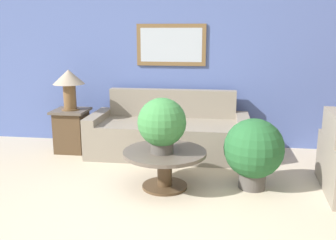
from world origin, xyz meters
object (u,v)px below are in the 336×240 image
table_lamp (69,82)px  potted_plant_floor (254,150)px  potted_plant_on_table (162,124)px  coffee_table (165,161)px  side_table (72,130)px  couch_main (169,134)px

table_lamp → potted_plant_floor: size_ratio=0.73×
potted_plant_on_table → table_lamp: bearing=141.9°
coffee_table → side_table: size_ratio=1.49×
table_lamp → potted_plant_on_table: 1.99m
couch_main → coffee_table: (0.12, -1.23, 0.02)m
coffee_table → side_table: side_table is taller
table_lamp → potted_plant_floor: 2.83m
couch_main → potted_plant_on_table: size_ratio=3.71×
side_table → table_lamp: (-0.00, -0.00, 0.72)m
potted_plant_on_table → coffee_table: bearing=70.7°
coffee_table → potted_plant_floor: bearing=7.2°
side_table → potted_plant_on_table: size_ratio=1.03×
coffee_table → side_table: (-1.57, 1.16, 0.00)m
couch_main → coffee_table: 1.23m
side_table → potted_plant_on_table: (1.55, -1.22, 0.45)m
side_table → potted_plant_floor: potted_plant_floor is taller
couch_main → side_table: 1.46m
side_table → table_lamp: 0.72m
side_table → table_lamp: table_lamp is taller
coffee_table → table_lamp: bearing=143.7°
side_table → coffee_table: bearing=-36.3°
couch_main → side_table: (-1.45, -0.07, 0.02)m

